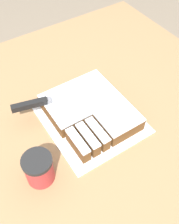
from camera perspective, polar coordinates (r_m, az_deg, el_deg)
ground_plane at (r=1.80m, az=-3.02°, el=-19.16°), size 8.00×8.00×0.00m
countertop at (r=1.38m, az=-3.81°, el=-12.39°), size 1.40×1.10×0.93m
cake_board at (r=0.97m, az=0.00°, el=-1.18°), size 0.32×0.36×0.01m
cake at (r=0.95m, az=0.05°, el=0.34°), size 0.26×0.30×0.06m
knife at (r=0.94m, az=-10.90°, el=2.02°), size 0.32×0.10×0.02m
coffee_cup at (r=0.81m, az=-10.95°, el=-12.01°), size 0.09×0.09×0.11m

